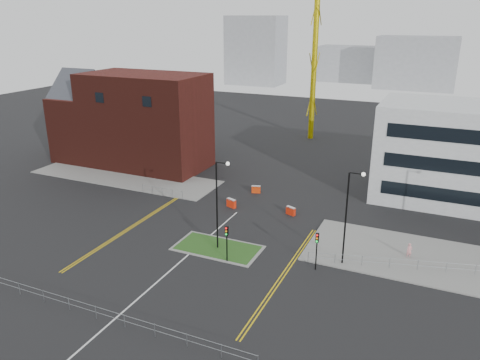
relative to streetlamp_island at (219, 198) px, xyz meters
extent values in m
plane|color=black|center=(-2.22, -8.00, -5.41)|extent=(200.00, 200.00, 0.00)
cube|color=slate|center=(-22.22, 14.00, -5.35)|extent=(28.00, 8.00, 0.12)
cube|color=slate|center=(19.78, 6.00, -5.35)|extent=(24.00, 10.00, 0.12)
cube|color=slate|center=(-0.22, 0.00, -5.37)|extent=(8.60, 4.60, 0.08)
cube|color=#1D4A18|center=(-0.22, 0.00, -5.35)|extent=(8.00, 4.00, 0.12)
cube|color=#421610|center=(-22.22, 20.00, 1.59)|extent=(18.00, 10.00, 14.00)
cube|color=black|center=(-26.22, 14.98, 5.59)|extent=(1.40, 0.10, 1.40)
cube|color=black|center=(-18.22, 14.98, 5.59)|extent=(1.40, 0.10, 1.40)
cube|color=#421610|center=(-34.22, 20.00, -0.41)|extent=(6.00, 10.00, 10.00)
cube|color=#2D3038|center=(-34.22, 20.00, 4.59)|extent=(6.40, 8.49, 8.49)
cylinder|color=#BAA60A|center=(-4.22, 47.00, 11.94)|extent=(1.00, 1.00, 34.71)
cylinder|color=black|center=(-0.22, 0.00, -0.91)|extent=(0.16, 0.16, 9.00)
cylinder|color=black|center=(0.38, 0.00, 3.59)|extent=(1.20, 0.10, 0.10)
sphere|color=silver|center=(0.98, 0.00, 3.59)|extent=(0.36, 0.36, 0.36)
cylinder|color=black|center=(11.78, 2.00, -0.91)|extent=(0.16, 0.16, 9.00)
cylinder|color=black|center=(12.38, 2.00, 3.59)|extent=(1.20, 0.10, 0.10)
sphere|color=silver|center=(12.98, 2.00, 3.59)|extent=(0.36, 0.36, 0.36)
cylinder|color=black|center=(1.78, -2.00, -3.91)|extent=(0.12, 0.12, 3.00)
cube|color=black|center=(1.78, -2.00, -2.21)|extent=(0.28, 0.22, 0.90)
sphere|color=red|center=(1.78, -2.13, -1.91)|extent=(0.18, 0.18, 0.18)
sphere|color=orange|center=(1.78, -2.13, -2.21)|extent=(0.18, 0.18, 0.18)
sphere|color=#0CCC33|center=(1.78, -2.13, -2.51)|extent=(0.18, 0.18, 0.18)
cylinder|color=black|center=(9.78, 0.00, -3.91)|extent=(0.12, 0.12, 3.00)
cube|color=black|center=(9.78, 0.00, -2.21)|extent=(0.28, 0.22, 0.90)
sphere|color=red|center=(9.78, -0.13, -1.91)|extent=(0.18, 0.18, 0.18)
sphere|color=orange|center=(9.78, -0.13, -2.21)|extent=(0.18, 0.18, 0.18)
sphere|color=#0CCC33|center=(9.78, -0.13, -2.51)|extent=(0.18, 0.18, 0.18)
cylinder|color=gray|center=(-2.22, -14.00, -4.36)|extent=(24.00, 0.04, 0.04)
cylinder|color=gray|center=(-2.22, -14.00, -4.86)|extent=(24.00, 0.04, 0.04)
cylinder|color=gray|center=(-13.22, 10.00, -4.36)|extent=(6.00, 0.04, 0.04)
cylinder|color=gray|center=(-13.22, 10.00, -4.86)|extent=(6.00, 0.04, 0.04)
cylinder|color=gray|center=(-16.22, 10.00, -4.86)|extent=(0.05, 0.05, 1.10)
cylinder|color=gray|center=(-10.22, 10.00, -4.86)|extent=(0.05, 0.05, 1.10)
cylinder|color=gray|center=(18.28, 3.50, -4.36)|extent=(19.01, 5.04, 0.04)
cylinder|color=gray|center=(18.28, 3.50, -4.86)|extent=(19.01, 5.04, 0.04)
cylinder|color=gray|center=(8.78, 1.00, -4.86)|extent=(0.05, 0.05, 1.10)
cube|color=silver|center=(-2.22, -6.00, -5.41)|extent=(0.15, 30.00, 0.01)
cube|color=gold|center=(-11.22, 2.00, -5.41)|extent=(0.12, 24.00, 0.01)
cube|color=gold|center=(-10.92, 2.00, -5.41)|extent=(0.12, 24.00, 0.01)
cube|color=gold|center=(7.28, -2.00, -5.41)|extent=(0.12, 20.00, 0.01)
cube|color=gold|center=(7.58, -2.00, -5.41)|extent=(0.12, 20.00, 0.01)
cube|color=gray|center=(-42.22, 112.00, 5.59)|extent=(18.00, 12.00, 22.00)
cube|color=gray|center=(7.78, 122.00, 2.59)|extent=(24.00, 12.00, 16.00)
cube|color=gray|center=(-10.22, 132.00, 0.59)|extent=(30.00, 12.00, 12.00)
imported|color=pink|center=(17.33, 5.73, -4.65)|extent=(0.67, 0.59, 1.53)
cube|color=red|center=(-3.49, 10.17, -4.89)|extent=(1.32, 0.85, 1.05)
cube|color=silver|center=(-3.49, 10.17, -4.42)|extent=(1.32, 0.85, 0.13)
cube|color=red|center=(-2.61, 15.89, -4.93)|extent=(1.21, 0.74, 0.96)
cube|color=silver|center=(-2.61, 15.89, -4.50)|extent=(1.21, 0.74, 0.11)
cube|color=red|center=(3.78, 10.94, -4.93)|extent=(1.21, 0.78, 0.96)
cube|color=silver|center=(3.78, 10.94, -4.50)|extent=(1.21, 0.78, 0.11)
camera|label=1|loc=(18.86, -37.10, 16.47)|focal=35.00mm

